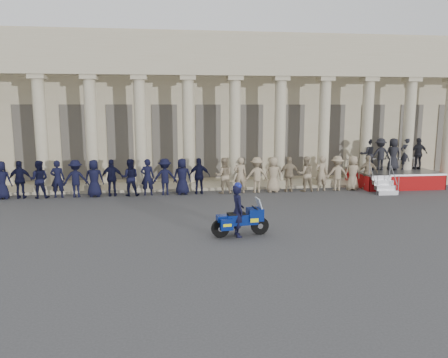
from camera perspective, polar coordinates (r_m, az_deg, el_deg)
ground at (r=17.10m, az=1.17°, el=-6.29°), size 90.00×90.00×0.00m
building at (r=31.11m, az=-2.92°, el=9.24°), size 40.00×12.50×9.00m
officer_rank at (r=23.29m, az=-3.79°, el=0.37°), size 20.54×0.73×1.94m
reviewing_stand at (r=27.44m, az=20.93°, el=2.35°), size 4.57×4.30×2.80m
motorcycle at (r=15.83m, az=2.22°, el=-5.35°), size 2.14×0.93×1.38m
rider at (r=15.70m, az=1.81°, el=-4.03°), size 0.53×0.74×1.98m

